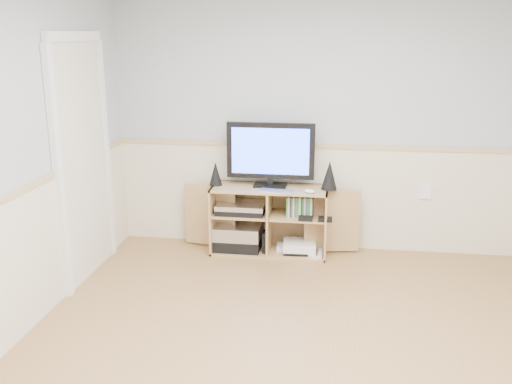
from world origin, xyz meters
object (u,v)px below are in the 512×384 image
Objects in this scene: keyboard at (276,191)px; game_consoles at (298,247)px; media_cabinet at (270,218)px; monitor at (270,153)px.

game_consoles is at bearing 40.57° from keyboard.
monitor is at bearing -90.00° from media_cabinet.
game_consoles is (0.29, -0.06, -0.91)m from monitor.
keyboard reaches higher than media_cabinet.
monitor is 0.96m from game_consoles.
media_cabinet is at bearing 90.00° from monitor.
keyboard is (0.08, -0.19, -0.32)m from monitor.
monitor reaches higher than keyboard.
monitor is 1.84× the size of game_consoles.
monitor is at bearing 121.91° from keyboard.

